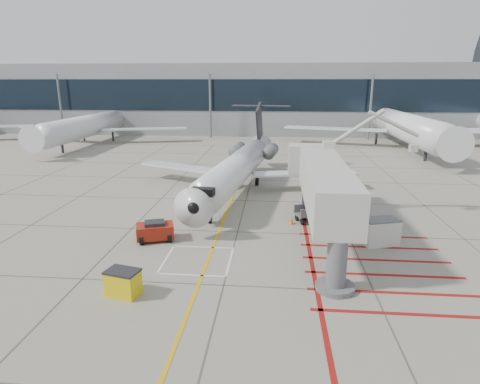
# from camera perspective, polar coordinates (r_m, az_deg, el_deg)

# --- Properties ---
(ground_plane) EXTENTS (260.00, 260.00, 0.00)m
(ground_plane) POSITION_cam_1_polar(r_m,az_deg,el_deg) (25.93, -1.19, -8.90)
(ground_plane) COLOR gray
(ground_plane) RESTS_ON ground
(regional_jet) EXTENTS (27.95, 33.35, 7.97)m
(regional_jet) POSITION_cam_1_polar(r_m,az_deg,el_deg) (37.07, -1.19, 5.07)
(regional_jet) COLOR silver
(regional_jet) RESTS_ON ground_plane
(jet_bridge) EXTENTS (8.62, 18.14, 7.25)m
(jet_bridge) POSITION_cam_1_polar(r_m,az_deg,el_deg) (26.92, 12.06, -0.11)
(jet_bridge) COLOR beige
(jet_bridge) RESTS_ON ground_plane
(pushback_tug) EXTENTS (2.86, 2.26, 1.46)m
(pushback_tug) POSITION_cam_1_polar(r_m,az_deg,el_deg) (28.49, -11.98, -5.35)
(pushback_tug) COLOR maroon
(pushback_tug) RESTS_ON ground_plane
(spill_bin) EXTENTS (1.83, 1.44, 1.40)m
(spill_bin) POSITION_cam_1_polar(r_m,az_deg,el_deg) (21.99, -16.29, -12.26)
(spill_bin) COLOR yellow
(spill_bin) RESTS_ON ground_plane
(baggage_cart) EXTENTS (2.47, 2.03, 1.34)m
(baggage_cart) POSITION_cam_1_polar(r_m,az_deg,el_deg) (31.96, 9.86, -3.03)
(baggage_cart) COLOR #5A5A5F
(baggage_cart) RESTS_ON ground_plane
(ground_power_unit) EXTENTS (2.58, 1.95, 1.81)m
(ground_power_unit) POSITION_cam_1_polar(r_m,az_deg,el_deg) (28.74, 19.33, -5.35)
(ground_power_unit) COLOR silver
(ground_power_unit) RESTS_ON ground_plane
(cone_nose) EXTENTS (0.33, 0.33, 0.45)m
(cone_nose) POSITION_cam_1_polar(r_m,az_deg,el_deg) (30.54, -11.01, -4.87)
(cone_nose) COLOR #DF5B0B
(cone_nose) RESTS_ON ground_plane
(cone_side) EXTENTS (0.41, 0.41, 0.56)m
(cone_side) POSITION_cam_1_polar(r_m,az_deg,el_deg) (31.32, 7.32, -4.07)
(cone_side) COLOR orange
(cone_side) RESTS_ON ground_plane
(terminal_building) EXTENTS (180.00, 28.00, 14.00)m
(terminal_building) POSITION_cam_1_polar(r_m,az_deg,el_deg) (93.82, 9.86, 13.05)
(terminal_building) COLOR gray
(terminal_building) RESTS_ON ground_plane
(terminal_glass_band) EXTENTS (180.00, 0.10, 6.00)m
(terminal_glass_band) POSITION_cam_1_polar(r_m,az_deg,el_deg) (79.79, 10.69, 13.33)
(terminal_glass_band) COLOR black
(terminal_glass_band) RESTS_ON ground_plane
(bg_aircraft_b) EXTENTS (33.20, 36.89, 11.07)m
(bg_aircraft_b) POSITION_cam_1_polar(r_m,az_deg,el_deg) (76.90, -20.37, 10.73)
(bg_aircraft_b) COLOR silver
(bg_aircraft_b) RESTS_ON ground_plane
(bg_aircraft_c) EXTENTS (38.38, 42.65, 12.79)m
(bg_aircraft_c) POSITION_cam_1_polar(r_m,az_deg,el_deg) (72.59, 22.06, 11.02)
(bg_aircraft_c) COLOR silver
(bg_aircraft_c) RESTS_ON ground_plane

